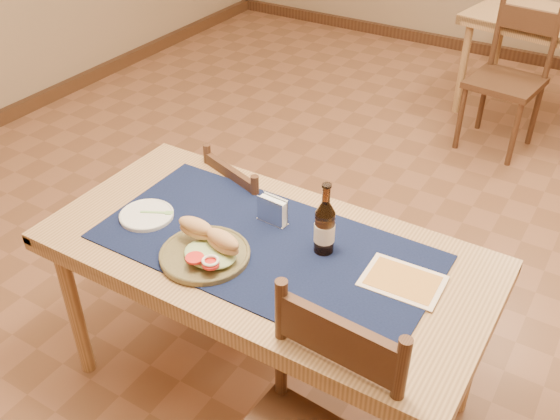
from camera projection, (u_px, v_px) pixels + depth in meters
The scene contains 12 objects.
room at pixel (375, 4), 2.39m from camera, with size 6.04×7.04×2.84m.
main_table at pixel (266, 265), 2.25m from camera, with size 1.60×0.80×0.75m.
placemat at pixel (265, 246), 2.20m from camera, with size 1.20×0.60×0.01m, color #0F1738.
baseboard at pixel (352, 272), 3.17m from camera, with size 6.00×7.00×0.10m.
chair_main_far at pixel (258, 226), 2.84m from camera, with size 0.49×0.49×0.84m.
chair_back_near at pixel (508, 77), 4.10m from camera, with size 0.48×0.48×0.94m.
sandwich_plate at pixel (207, 250), 2.13m from camera, with size 0.31×0.31×0.12m.
side_plate at pixel (147, 215), 2.34m from camera, with size 0.20×0.20×0.02m.
fork at pixel (159, 212), 2.34m from camera, with size 0.12×0.07×0.00m.
beer_bottle at pixel (325, 227), 2.12m from camera, with size 0.07×0.07×0.27m.
napkin_holder at pixel (272, 211), 2.29m from camera, with size 0.12×0.05×0.11m.
menu_card at pixel (403, 281), 2.05m from camera, with size 0.27×0.20×0.01m.
Camera 1 is at (0.95, -2.25, 2.12)m, focal length 40.00 mm.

